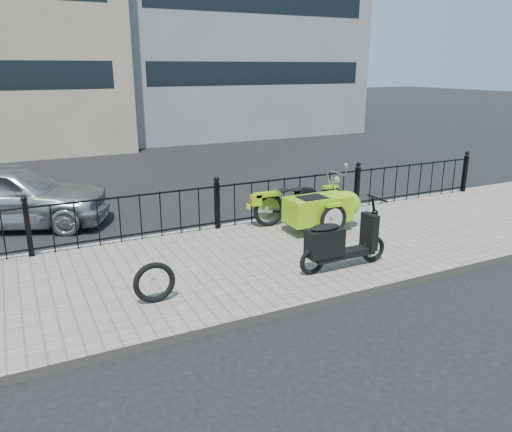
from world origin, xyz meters
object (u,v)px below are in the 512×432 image
motorcycle_sidecar (322,206)px  spare_tire (154,282)px  sedan_car (9,195)px  scooter (339,244)px

motorcycle_sidecar → spare_tire: size_ratio=3.82×
sedan_car → motorcycle_sidecar: bearing=-99.0°
scooter → spare_tire: (-2.99, 0.15, -0.14)m
scooter → sedan_car: sedan_car is taller
motorcycle_sidecar → sedan_car: bearing=149.1°
motorcycle_sidecar → scooter: (-0.94, -1.90, -0.04)m
spare_tire → sedan_car: size_ratio=0.15×
motorcycle_sidecar → sedan_car: size_ratio=0.56×
scooter → spare_tire: size_ratio=2.79×
spare_tire → motorcycle_sidecar: bearing=24.0°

